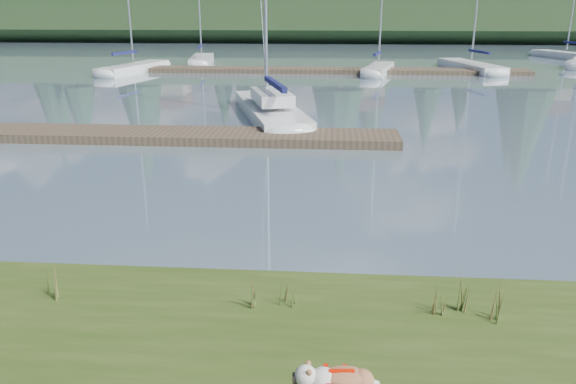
{
  "coord_description": "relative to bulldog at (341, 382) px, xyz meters",
  "views": [
    {
      "loc": [
        1.68,
        -9.63,
        4.4
      ],
      "look_at": [
        0.98,
        -0.5,
        1.36
      ],
      "focal_mm": 35.0,
      "sensor_mm": 36.0,
      "label": 1
    }
  ],
  "objects": [
    {
      "name": "ground",
      "position": [
        -1.85,
        34.69,
        -0.68
      ],
      "size": [
        200.0,
        200.0,
        0.0
      ],
      "primitive_type": "plane",
      "color": "gray",
      "rests_on": "ground"
    },
    {
      "name": "ridge",
      "position": [
        -1.85,
        77.69,
        1.82
      ],
      "size": [
        200.0,
        20.0,
        5.0
      ],
      "primitive_type": "cube",
      "color": "#1C3017",
      "rests_on": "ground"
    },
    {
      "name": "bulldog",
      "position": [
        0.0,
        0.0,
        0.0
      ],
      "size": [
        0.89,
        0.42,
        0.53
      ],
      "rotation": [
        0.0,
        0.0,
        3.24
      ],
      "color": "silver",
      "rests_on": "bank"
    },
    {
      "name": "sailboat_main",
      "position": [
        -2.88,
        18.52,
        -0.26
      ],
      "size": [
        4.35,
        9.37,
        13.25
      ],
      "rotation": [
        0.0,
        0.0,
        1.86
      ],
      "color": "white",
      "rests_on": "ground"
    },
    {
      "name": "dock_near",
      "position": [
        -5.85,
        13.69,
        -0.53
      ],
      "size": [
        16.0,
        2.0,
        0.3
      ],
      "primitive_type": "cube",
      "color": "#4C3D2C",
      "rests_on": "ground"
    },
    {
      "name": "dock_far",
      "position": [
        0.15,
        34.69,
        -0.53
      ],
      "size": [
        26.0,
        2.2,
        0.3
      ],
      "primitive_type": "cube",
      "color": "#4C3D2C",
      "rests_on": "ground"
    },
    {
      "name": "sailboat_bg_0",
      "position": [
        -13.78,
        34.54,
        -0.36
      ],
      "size": [
        3.37,
        8.17,
        11.63
      ],
      "rotation": [
        0.0,
        0.0,
        1.34
      ],
      "color": "white",
      "rests_on": "ground"
    },
    {
      "name": "sailboat_bg_1",
      "position": [
        -10.7,
        40.96,
        -0.35
      ],
      "size": [
        2.62,
        7.81,
        11.48
      ],
      "rotation": [
        0.0,
        0.0,
        1.72
      ],
      "color": "white",
      "rests_on": "ground"
    },
    {
      "name": "sailboat_bg_2",
      "position": [
        3.11,
        34.99,
        -0.35
      ],
      "size": [
        2.86,
        6.97,
        10.41
      ],
      "rotation": [
        0.0,
        0.0,
        1.34
      ],
      "color": "white",
      "rests_on": "ground"
    },
    {
      "name": "sailboat_bg_3",
      "position": [
        9.55,
        37.57,
        -0.36
      ],
      "size": [
        3.6,
        8.88,
        12.73
      ],
      "rotation": [
        0.0,
        0.0,
        1.79
      ],
      "color": "white",
      "rests_on": "ground"
    },
    {
      "name": "sailboat_bg_5",
      "position": [
        19.96,
        47.76,
        -0.36
      ],
      "size": [
        4.26,
        7.86,
        11.21
      ],
      "rotation": [
        0.0,
        0.0,
        1.94
      ],
      "color": "white",
      "rests_on": "ground"
    },
    {
      "name": "weed_0",
      "position": [
        -1.18,
        2.01,
        -0.07
      ],
      "size": [
        0.17,
        0.14,
        0.63
      ],
      "color": "#475B23",
      "rests_on": "bank"
    },
    {
      "name": "weed_1",
      "position": [
        -0.72,
        2.14,
        -0.15
      ],
      "size": [
        0.17,
        0.14,
        0.44
      ],
      "color": "#475B23",
      "rests_on": "bank"
    },
    {
      "name": "weed_2",
      "position": [
        1.73,
        2.15,
        -0.03
      ],
      "size": [
        0.17,
        0.14,
        0.72
      ],
      "color": "#475B23",
      "rests_on": "bank"
    },
    {
      "name": "weed_3",
      "position": [
        -4.14,
        2.06,
        -0.1
      ],
      "size": [
        0.17,
        0.14,
        0.56
      ],
      "color": "#475B23",
      "rests_on": "bank"
    },
    {
      "name": "weed_4",
      "position": [
        1.4,
        2.08,
        -0.15
      ],
      "size": [
        0.17,
        0.14,
        0.43
      ],
      "color": "#475B23",
      "rests_on": "bank"
    },
    {
      "name": "weed_5",
      "position": [
        2.1,
        1.92,
        -0.06
      ],
      "size": [
        0.17,
        0.14,
        0.65
      ],
      "color": "#475B23",
      "rests_on": "bank"
    },
    {
      "name": "mud_lip",
      "position": [
        -1.85,
        3.09,
        -0.61
      ],
      "size": [
        60.0,
        0.5,
        0.14
      ],
      "primitive_type": "cube",
      "color": "#33281C",
      "rests_on": "ground"
    }
  ]
}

